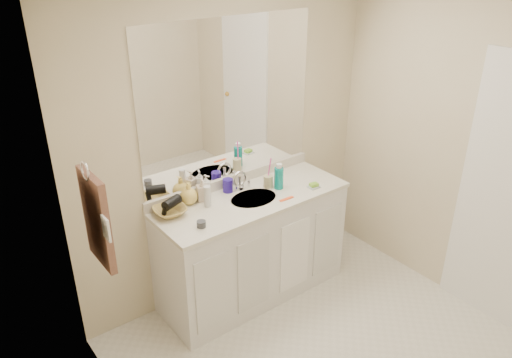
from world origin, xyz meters
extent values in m
cube|color=beige|center=(0.00, 1.30, 1.20)|extent=(2.60, 0.02, 2.40)
cube|color=beige|center=(-1.30, 0.00, 1.20)|extent=(0.02, 2.60, 2.40)
cube|color=beige|center=(1.30, 0.00, 1.20)|extent=(0.02, 2.60, 2.40)
cube|color=silver|center=(0.00, 1.02, 0.42)|extent=(1.50, 0.55, 0.85)
cube|color=silver|center=(0.00, 1.02, 0.86)|extent=(1.52, 0.57, 0.03)
cube|color=silver|center=(0.00, 1.29, 0.92)|extent=(1.52, 0.03, 0.08)
cylinder|color=#B9AFA2|center=(0.00, 1.00, 0.87)|extent=(0.37, 0.37, 0.02)
cylinder|color=silver|center=(0.00, 1.18, 0.94)|extent=(0.02, 0.02, 0.11)
cube|color=white|center=(0.00, 1.29, 1.56)|extent=(1.48, 0.01, 1.20)
cylinder|color=#251388|center=(-0.09, 1.21, 0.93)|extent=(0.10, 0.10, 0.11)
cylinder|color=#C4BE8A|center=(0.20, 1.08, 0.93)|extent=(0.08, 0.08, 0.10)
cylinder|color=#F741B7|center=(0.21, 1.08, 1.03)|extent=(0.02, 0.04, 0.20)
cylinder|color=#0B8A85|center=(0.25, 1.02, 0.96)|extent=(0.09, 0.09, 0.17)
cube|color=silver|center=(0.48, 0.86, 0.89)|extent=(0.09, 0.07, 0.01)
cube|color=#7BBB2D|center=(0.48, 0.86, 0.90)|extent=(0.07, 0.06, 0.02)
cube|color=#FB4E1A|center=(0.18, 0.84, 0.88)|extent=(0.12, 0.03, 0.01)
cylinder|color=#35373C|center=(-0.53, 0.89, 0.90)|extent=(0.08, 0.08, 0.04)
cylinder|color=silver|center=(-0.34, 1.11, 0.96)|extent=(0.05, 0.05, 0.16)
imported|color=white|center=(-0.27, 1.24, 0.97)|extent=(0.09, 0.09, 0.18)
imported|color=beige|center=(-0.32, 1.21, 0.97)|extent=(0.10, 0.10, 0.18)
imported|color=#EFCD5D|center=(-0.42, 1.23, 0.96)|extent=(0.17, 0.17, 0.16)
imported|color=#AB8C45|center=(-0.62, 1.17, 0.91)|extent=(0.24, 0.24, 0.06)
cylinder|color=black|center=(-0.60, 1.17, 0.97)|extent=(0.16, 0.12, 0.07)
torus|color=silver|center=(-1.27, 0.77, 1.55)|extent=(0.01, 0.11, 0.11)
cube|color=brown|center=(-1.25, 0.77, 1.25)|extent=(0.04, 0.32, 0.55)
cube|color=white|center=(-1.27, 0.57, 1.30)|extent=(0.01, 0.08, 0.13)
camera|label=1|loc=(-1.99, -1.62, 2.64)|focal=35.00mm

